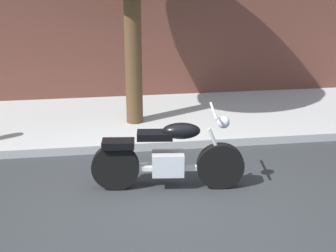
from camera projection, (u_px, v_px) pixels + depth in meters
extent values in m
plane|color=#303335|center=(163.00, 198.00, 6.91)|extent=(60.00, 60.00, 0.00)
cube|color=#B1B1B1|center=(142.00, 120.00, 9.67)|extent=(18.10, 2.73, 0.14)
cylinder|color=black|center=(220.00, 166.00, 7.08)|extent=(0.67, 0.21, 0.66)
cylinder|color=black|center=(115.00, 167.00, 7.04)|extent=(0.67, 0.21, 0.66)
cube|color=silver|center=(168.00, 163.00, 7.04)|extent=(0.47, 0.33, 0.32)
cube|color=silver|center=(168.00, 168.00, 7.07)|extent=(1.31, 0.23, 0.06)
ellipsoid|color=black|center=(181.00, 131.00, 6.88)|extent=(0.55, 0.32, 0.22)
cube|color=black|center=(155.00, 135.00, 6.89)|extent=(0.50, 0.29, 0.10)
cube|color=black|center=(118.00, 144.00, 6.92)|extent=(0.46, 0.29, 0.10)
cylinder|color=silver|center=(217.00, 148.00, 6.98)|extent=(0.28, 0.08, 0.58)
cylinder|color=silver|center=(214.00, 111.00, 6.80)|extent=(0.12, 0.70, 0.04)
sphere|color=silver|center=(224.00, 122.00, 6.85)|extent=(0.17, 0.17, 0.17)
cylinder|color=silver|center=(150.00, 165.00, 7.22)|extent=(0.81, 0.18, 0.09)
cylinder|color=brown|center=(133.00, 49.00, 8.90)|extent=(0.30, 0.30, 2.97)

